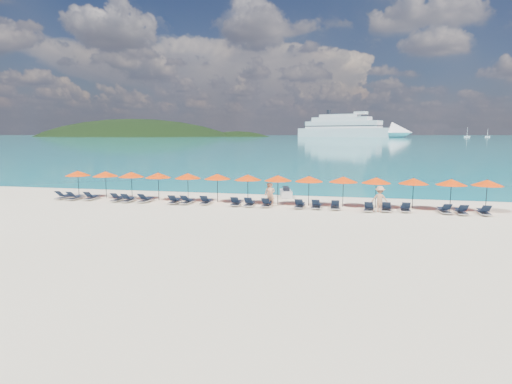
# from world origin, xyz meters

# --- Properties ---
(ground) EXTENTS (1400.00, 1400.00, 0.00)m
(ground) POSITION_xyz_m (0.00, 0.00, 0.00)
(ground) COLOR beige
(sea) EXTENTS (1600.00, 1300.00, 0.01)m
(sea) POSITION_xyz_m (0.00, 660.00, 0.01)
(sea) COLOR #1FA9B2
(sea) RESTS_ON ground
(headland_main) EXTENTS (374.00, 242.00, 126.50)m
(headland_main) POSITION_xyz_m (-300.00, 540.00, -38.00)
(headland_main) COLOR black
(headland_main) RESTS_ON ground
(headland_small) EXTENTS (162.00, 126.00, 85.50)m
(headland_small) POSITION_xyz_m (-150.00, 560.00, -35.00)
(headland_small) COLOR black
(headland_small) RESTS_ON ground
(cruise_ship) EXTENTS (145.70, 84.60, 41.65)m
(cruise_ship) POSITION_xyz_m (9.53, 534.61, 10.84)
(cruise_ship) COLOR white
(cruise_ship) RESTS_ON ground
(sailboat_near) EXTENTS (6.55, 2.18, 12.01)m
(sailboat_near) POSITION_xyz_m (142.10, 530.40, 1.23)
(sailboat_near) COLOR white
(sailboat_near) RESTS_ON ground
(sailboat_far) EXTENTS (5.69, 1.90, 10.43)m
(sailboat_far) POSITION_xyz_m (172.64, 559.50, 1.07)
(sailboat_far) COLOR white
(sailboat_far) RESTS_ON ground
(jetski) EXTENTS (1.40, 2.49, 0.84)m
(jetski) POSITION_xyz_m (1.27, 9.04, 0.34)
(jetski) COLOR silver
(jetski) RESTS_ON ground
(beachgoer_a) EXTENTS (0.63, 0.42, 1.72)m
(beachgoer_a) POSITION_xyz_m (0.83, 4.28, 0.86)
(beachgoer_a) COLOR tan
(beachgoer_a) RESTS_ON ground
(beachgoer_b) EXTENTS (0.91, 0.83, 1.63)m
(beachgoer_b) POSITION_xyz_m (0.57, 5.03, 0.82)
(beachgoer_b) COLOR tan
(beachgoer_b) RESTS_ON ground
(beachgoer_c) EXTENTS (1.24, 0.75, 1.79)m
(beachgoer_c) POSITION_xyz_m (8.54, 3.53, 0.90)
(beachgoer_c) COLOR tan
(beachgoer_c) RESTS_ON ground
(umbrella_0) EXTENTS (2.10, 2.10, 2.28)m
(umbrella_0) POSITION_xyz_m (-15.78, 5.17, 2.02)
(umbrella_0) COLOR black
(umbrella_0) RESTS_ON ground
(umbrella_1) EXTENTS (2.10, 2.10, 2.28)m
(umbrella_1) POSITION_xyz_m (-13.20, 5.16, 2.02)
(umbrella_1) COLOR black
(umbrella_1) RESTS_ON ground
(umbrella_2) EXTENTS (2.10, 2.10, 2.28)m
(umbrella_2) POSITION_xyz_m (-10.87, 5.18, 2.02)
(umbrella_2) COLOR black
(umbrella_2) RESTS_ON ground
(umbrella_3) EXTENTS (2.10, 2.10, 2.28)m
(umbrella_3) POSITION_xyz_m (-8.48, 5.10, 2.02)
(umbrella_3) COLOR black
(umbrella_3) RESTS_ON ground
(umbrella_4) EXTENTS (2.10, 2.10, 2.28)m
(umbrella_4) POSITION_xyz_m (-5.98, 5.14, 2.02)
(umbrella_4) COLOR black
(umbrella_4) RESTS_ON ground
(umbrella_5) EXTENTS (2.10, 2.10, 2.28)m
(umbrella_5) POSITION_xyz_m (-3.56, 5.18, 2.02)
(umbrella_5) COLOR black
(umbrella_5) RESTS_ON ground
(umbrella_6) EXTENTS (2.10, 2.10, 2.28)m
(umbrella_6) POSITION_xyz_m (-1.09, 5.05, 2.02)
(umbrella_6) COLOR black
(umbrella_6) RESTS_ON ground
(umbrella_7) EXTENTS (2.10, 2.10, 2.28)m
(umbrella_7) POSITION_xyz_m (1.24, 5.03, 2.02)
(umbrella_7) COLOR black
(umbrella_7) RESTS_ON ground
(umbrella_8) EXTENTS (2.10, 2.10, 2.28)m
(umbrella_8) POSITION_xyz_m (3.56, 4.99, 2.02)
(umbrella_8) COLOR black
(umbrella_8) RESTS_ON ground
(umbrella_9) EXTENTS (2.10, 2.10, 2.28)m
(umbrella_9) POSITION_xyz_m (6.05, 5.14, 2.02)
(umbrella_9) COLOR black
(umbrella_9) RESTS_ON ground
(umbrella_10) EXTENTS (2.10, 2.10, 2.28)m
(umbrella_10) POSITION_xyz_m (8.35, 5.02, 2.02)
(umbrella_10) COLOR black
(umbrella_10) RESTS_ON ground
(umbrella_11) EXTENTS (2.10, 2.10, 2.28)m
(umbrella_11) POSITION_xyz_m (10.89, 5.08, 2.02)
(umbrella_11) COLOR black
(umbrella_11) RESTS_ON ground
(umbrella_12) EXTENTS (2.10, 2.10, 2.28)m
(umbrella_12) POSITION_xyz_m (13.34, 4.96, 2.02)
(umbrella_12) COLOR black
(umbrella_12) RESTS_ON ground
(umbrella_13) EXTENTS (2.10, 2.10, 2.28)m
(umbrella_13) POSITION_xyz_m (15.65, 5.12, 2.02)
(umbrella_13) COLOR black
(umbrella_13) RESTS_ON ground
(lounger_0) EXTENTS (0.76, 1.74, 0.66)m
(lounger_0) POSITION_xyz_m (-16.31, 3.97, 0.24)
(lounger_0) COLOR silver
(lounger_0) RESTS_ON ground
(lounger_1) EXTENTS (0.73, 1.74, 0.66)m
(lounger_1) POSITION_xyz_m (-15.12, 3.77, 0.24)
(lounger_1) COLOR silver
(lounger_1) RESTS_ON ground
(lounger_2) EXTENTS (0.68, 1.72, 0.66)m
(lounger_2) POSITION_xyz_m (-13.85, 4.07, 0.24)
(lounger_2) COLOR silver
(lounger_2) RESTS_ON ground
(lounger_3) EXTENTS (0.65, 1.71, 0.66)m
(lounger_3) POSITION_xyz_m (-11.36, 3.87, 0.24)
(lounger_3) COLOR silver
(lounger_3) RESTS_ON ground
(lounger_4) EXTENTS (0.65, 1.71, 0.66)m
(lounger_4) POSITION_xyz_m (-10.36, 3.70, 0.24)
(lounger_4) COLOR silver
(lounger_4) RESTS_ON ground
(lounger_5) EXTENTS (0.75, 1.74, 0.66)m
(lounger_5) POSITION_xyz_m (-9.01, 3.90, 0.24)
(lounger_5) COLOR silver
(lounger_5) RESTS_ON ground
(lounger_6) EXTENTS (0.70, 1.73, 0.66)m
(lounger_6) POSITION_xyz_m (-6.53, 3.74, 0.24)
(lounger_6) COLOR silver
(lounger_6) RESTS_ON ground
(lounger_7) EXTENTS (0.71, 1.73, 0.66)m
(lounger_7) POSITION_xyz_m (-5.55, 3.85, 0.24)
(lounger_7) COLOR silver
(lounger_7) RESTS_ON ground
(lounger_8) EXTENTS (0.71, 1.73, 0.66)m
(lounger_8) POSITION_xyz_m (-4.11, 4.03, 0.24)
(lounger_8) COLOR silver
(lounger_8) RESTS_ON ground
(lounger_9) EXTENTS (0.74, 1.74, 0.66)m
(lounger_9) POSITION_xyz_m (-1.72, 3.89, 0.24)
(lounger_9) COLOR silver
(lounger_9) RESTS_ON ground
(lounger_10) EXTENTS (0.71, 1.73, 0.66)m
(lounger_10) POSITION_xyz_m (-0.69, 3.89, 0.24)
(lounger_10) COLOR silver
(lounger_10) RESTS_ON ground
(lounger_11) EXTENTS (0.66, 1.72, 0.66)m
(lounger_11) POSITION_xyz_m (0.63, 3.90, 0.24)
(lounger_11) COLOR silver
(lounger_11) RESTS_ON ground
(lounger_12) EXTENTS (0.66, 1.71, 0.66)m
(lounger_12) POSITION_xyz_m (3.04, 3.91, 0.24)
(lounger_12) COLOR silver
(lounger_12) RESTS_ON ground
(lounger_13) EXTENTS (0.64, 1.71, 0.66)m
(lounger_13) POSITION_xyz_m (4.22, 3.95, 0.24)
(lounger_13) COLOR silver
(lounger_13) RESTS_ON ground
(lounger_14) EXTENTS (0.71, 1.73, 0.66)m
(lounger_14) POSITION_xyz_m (5.54, 3.99, 0.24)
(lounger_14) COLOR silver
(lounger_14) RESTS_ON ground
(lounger_15) EXTENTS (0.79, 1.75, 0.66)m
(lounger_15) POSITION_xyz_m (7.86, 3.70, 0.24)
(lounger_15) COLOR silver
(lounger_15) RESTS_ON ground
(lounger_16) EXTENTS (0.79, 1.75, 0.66)m
(lounger_16) POSITION_xyz_m (9.03, 3.90, 0.24)
(lounger_16) COLOR silver
(lounger_16) RESTS_ON ground
(lounger_17) EXTENTS (0.70, 1.73, 0.66)m
(lounger_17) POSITION_xyz_m (10.29, 4.05, 0.24)
(lounger_17) COLOR silver
(lounger_17) RESTS_ON ground
(lounger_18) EXTENTS (0.77, 1.75, 0.66)m
(lounger_18) POSITION_xyz_m (12.77, 3.96, 0.24)
(lounger_18) COLOR silver
(lounger_18) RESTS_ON ground
(lounger_19) EXTENTS (0.62, 1.70, 0.66)m
(lounger_19) POSITION_xyz_m (13.79, 3.79, 0.24)
(lounger_19) COLOR silver
(lounger_19) RESTS_ON ground
(lounger_20) EXTENTS (0.66, 1.72, 0.66)m
(lounger_20) POSITION_xyz_m (15.21, 3.94, 0.24)
(lounger_20) COLOR silver
(lounger_20) RESTS_ON ground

